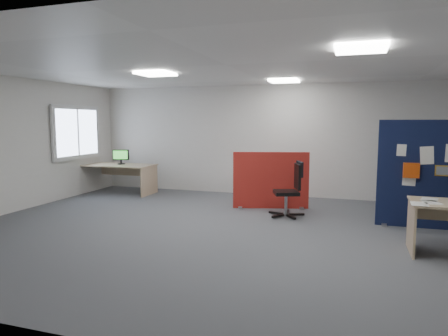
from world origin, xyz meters
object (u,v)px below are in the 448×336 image
(red_divider, at_px, (271,181))
(second_desk, at_px, (120,171))
(monitor_second, at_px, (121,156))
(office_chair, at_px, (292,186))
(navy_divider, at_px, (448,176))

(red_divider, bearing_deg, second_desk, 155.45)
(monitor_second, distance_m, office_chair, 4.72)
(red_divider, height_order, second_desk, red_divider)
(red_divider, distance_m, second_desk, 4.07)
(navy_divider, distance_m, red_divider, 3.23)
(monitor_second, bearing_deg, navy_divider, -29.60)
(navy_divider, distance_m, second_desk, 7.28)
(red_divider, height_order, office_chair, red_divider)
(office_chair, bearing_deg, monitor_second, 144.49)
(monitor_second, relative_size, office_chair, 0.38)
(second_desk, relative_size, monitor_second, 4.51)
(monitor_second, xyz_separation_m, office_chair, (4.53, -1.27, -0.34))
(navy_divider, distance_m, monitor_second, 7.27)
(navy_divider, relative_size, red_divider, 1.46)
(navy_divider, xyz_separation_m, second_desk, (-7.15, 1.36, -0.36))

